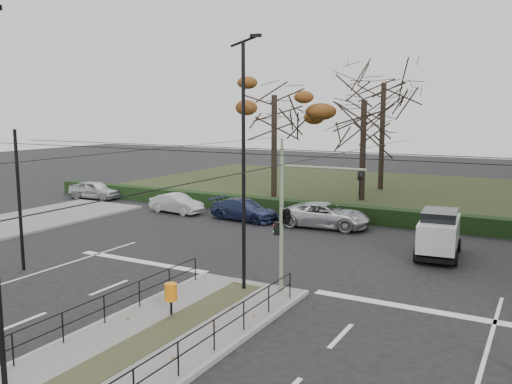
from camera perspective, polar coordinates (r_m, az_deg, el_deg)
ground at (r=17.62m, az=-8.43°, el=-14.09°), size 140.00×140.00×0.00m
median_island at (r=15.85m, az=-14.13°, el=-16.68°), size 4.40×15.00×0.14m
park at (r=48.10m, az=9.09°, el=0.46°), size 38.00×26.00×0.10m
hedge at (r=35.84m, az=1.86°, el=-1.48°), size 38.00×1.00×1.00m
median_railing at (r=15.42m, az=-14.52°, el=-13.75°), size 4.14×13.24×0.92m
catenary at (r=17.89m, az=-5.55°, el=-2.23°), size 20.00×34.00×6.00m
traffic_light at (r=19.57m, az=3.48°, el=-2.28°), size 3.44×1.97×5.06m
litter_bin at (r=18.15m, az=-8.95°, el=-10.40°), size 0.41×0.41×1.05m
streetlamp_median_far at (r=19.64m, az=-1.27°, el=2.96°), size 0.77×0.16×9.24m
parked_car_first at (r=43.50m, az=-16.61°, el=0.22°), size 4.30×2.12×1.41m
parked_car_second at (r=36.34m, az=-8.34°, el=-1.21°), size 4.00×1.75×1.28m
parked_car_third at (r=33.63m, az=-1.21°, el=-1.87°), size 4.76×2.39×1.33m
parked_car_fourth at (r=31.81m, az=7.31°, el=-2.44°), size 5.36×2.81×1.44m
white_van at (r=26.57m, az=18.70°, el=-4.07°), size 2.17×4.14×2.20m
rust_tree at (r=41.84m, az=1.95°, el=10.14°), size 7.18×7.18×10.28m
bare_tree_center at (r=47.06m, az=13.29°, el=10.32°), size 6.87×6.87×11.87m
bare_tree_near at (r=41.00m, az=11.31°, el=8.71°), size 6.34×6.34×9.85m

